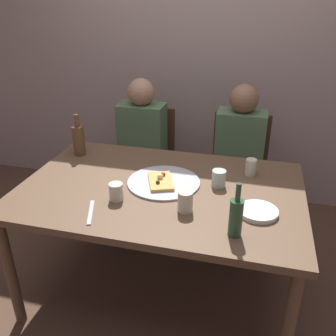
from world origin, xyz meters
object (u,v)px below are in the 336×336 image
(tumbler_far, at_px, (219,178))
(plate_stack, at_px, (258,212))
(dining_table, at_px, (161,197))
(chair_right, at_px, (238,165))
(wine_bottle, at_px, (236,216))
(short_glass, at_px, (251,167))
(wine_glass, at_px, (116,192))
(chair_left, at_px, (145,155))
(pizza_tray, at_px, (164,182))
(guest_in_beanie, at_px, (238,158))
(beer_bottle, at_px, (79,140))
(table_knife, at_px, (91,212))
(guest_in_sweater, at_px, (139,148))
(tumbler_near, at_px, (185,201))
(pizza_slice_last, at_px, (161,181))

(tumbler_far, relative_size, plate_stack, 0.49)
(dining_table, relative_size, chair_right, 1.76)
(wine_bottle, xyz_separation_m, short_glass, (0.04, 0.63, -0.05))
(wine_glass, relative_size, chair_left, 0.11)
(tumbler_far, bearing_deg, wine_bottle, -73.68)
(pizza_tray, height_order, guest_in_beanie, guest_in_beanie)
(beer_bottle, distance_m, chair_right, 1.25)
(dining_table, height_order, chair_right, chair_right)
(chair_right, bearing_deg, table_knife, 62.79)
(beer_bottle, distance_m, tumbler_far, 0.99)
(short_glass, xyz_separation_m, plate_stack, (0.06, -0.43, -0.04))
(plate_stack, bearing_deg, wine_glass, -176.28)
(dining_table, height_order, table_knife, table_knife)
(short_glass, bearing_deg, table_knife, -140.02)
(wine_bottle, xyz_separation_m, guest_in_beanie, (-0.06, 1.12, -0.21))
(dining_table, height_order, guest_in_beanie, guest_in_beanie)
(wine_bottle, height_order, guest_in_sweater, guest_in_sweater)
(tumbler_near, bearing_deg, table_knife, -163.48)
(chair_right, height_order, guest_in_beanie, guest_in_beanie)
(tumbler_near, height_order, tumbler_far, tumbler_near)
(beer_bottle, bearing_deg, tumbler_near, -31.54)
(pizza_tray, height_order, beer_bottle, beer_bottle)
(wine_bottle, xyz_separation_m, beer_bottle, (-1.10, 0.65, 0.01))
(pizza_tray, bearing_deg, tumbler_far, 8.12)
(pizza_tray, relative_size, chair_left, 0.47)
(guest_in_beanie, bearing_deg, tumbler_near, 78.68)
(pizza_tray, height_order, chair_right, chair_right)
(wine_bottle, xyz_separation_m, chair_left, (-0.84, 1.27, -0.34))
(tumbler_near, distance_m, short_glass, 0.58)
(pizza_tray, bearing_deg, chair_right, 66.63)
(wine_bottle, height_order, table_knife, wine_bottle)
(pizza_slice_last, xyz_separation_m, chair_left, (-0.38, 0.89, -0.27))
(chair_left, bearing_deg, guest_in_sweater, 90.00)
(pizza_slice_last, height_order, wine_glass, wine_glass)
(plate_stack, bearing_deg, tumbler_far, 133.86)
(wine_bottle, relative_size, tumbler_far, 2.73)
(tumbler_near, relative_size, chair_right, 0.12)
(tumbler_near, xyz_separation_m, chair_right, (0.20, 1.13, -0.30))
(dining_table, xyz_separation_m, tumbler_far, (0.32, 0.09, 0.12))
(tumbler_far, bearing_deg, guest_in_sweater, 136.19)
(pizza_tray, relative_size, table_knife, 1.91)
(plate_stack, xyz_separation_m, chair_left, (-0.93, 1.07, -0.26))
(beer_bottle, height_order, tumbler_far, beer_bottle)
(wine_bottle, relative_size, short_glass, 2.66)
(table_knife, height_order, guest_in_beanie, guest_in_beanie)
(wine_bottle, relative_size, guest_in_beanie, 0.23)
(tumbler_far, relative_size, wine_glass, 1.02)
(dining_table, xyz_separation_m, pizza_slice_last, (-0.01, 0.03, 0.09))
(dining_table, relative_size, short_glass, 15.96)
(table_knife, bearing_deg, short_glass, 109.71)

